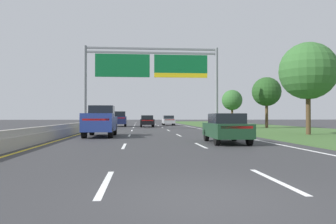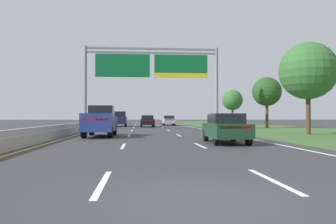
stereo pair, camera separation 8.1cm
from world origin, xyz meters
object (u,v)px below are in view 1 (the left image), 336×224
(roadside_tree_near, at_px, (308,71))
(roadside_tree_far, at_px, (232,100))
(car_silver_right_lane_sedan, at_px, (168,120))
(car_darkgreen_right_lane_sedan, at_px, (226,128))
(car_navy_left_lane_suv, at_px, (120,119))
(overhead_sign_gantry, at_px, (152,70))
(roadside_tree_mid, at_px, (267,92))
(car_black_centre_lane_sedan, at_px, (147,121))
(pickup_truck_blue, at_px, (101,121))

(roadside_tree_near, distance_m, roadside_tree_far, 31.43)
(car_silver_right_lane_sedan, height_order, car_darkgreen_right_lane_sedan, same)
(car_navy_left_lane_suv, bearing_deg, overhead_sign_gantry, -158.91)
(roadside_tree_mid, bearing_deg, car_black_centre_lane_sedan, 162.25)
(car_black_centre_lane_sedan, relative_size, roadside_tree_near, 0.61)
(car_darkgreen_right_lane_sedan, bearing_deg, car_navy_left_lane_suv, 15.19)
(car_darkgreen_right_lane_sedan, relative_size, roadside_tree_far, 0.74)
(overhead_sign_gantry, xyz_separation_m, car_black_centre_lane_sedan, (-0.35, 7.97, -5.78))
(car_black_centre_lane_sedan, relative_size, roadside_tree_far, 0.74)
(car_silver_right_lane_sedan, height_order, roadside_tree_far, roadside_tree_far)
(pickup_truck_blue, bearing_deg, roadside_tree_near, -86.57)
(overhead_sign_gantry, height_order, car_silver_right_lane_sedan, overhead_sign_gantry)
(car_black_centre_lane_sedan, height_order, car_silver_right_lane_sedan, same)
(pickup_truck_blue, height_order, car_darkgreen_right_lane_sedan, pickup_truck_blue)
(car_black_centre_lane_sedan, distance_m, car_silver_right_lane_sedan, 9.04)
(pickup_truck_blue, distance_m, car_darkgreen_right_lane_sedan, 9.84)
(roadside_tree_mid, bearing_deg, pickup_truck_blue, -138.08)
(roadside_tree_mid, bearing_deg, overhead_sign_gantry, -167.38)
(car_black_centre_lane_sedan, bearing_deg, car_silver_right_lane_sedan, -23.94)
(car_darkgreen_right_lane_sedan, bearing_deg, roadside_tree_far, -14.60)
(car_navy_left_lane_suv, height_order, roadside_tree_near, roadside_tree_near)
(car_silver_right_lane_sedan, xyz_separation_m, roadside_tree_near, (8.39, -28.74, 4.13))
(roadside_tree_mid, relative_size, roadside_tree_far, 1.06)
(roadside_tree_mid, bearing_deg, car_darkgreen_right_lane_sedan, -115.83)
(pickup_truck_blue, distance_m, roadside_tree_far, 37.35)
(car_silver_right_lane_sedan, bearing_deg, car_black_centre_lane_sedan, 156.61)
(roadside_tree_far, bearing_deg, roadside_tree_near, -95.05)
(pickup_truck_blue, distance_m, car_navy_left_lane_suv, 23.66)
(roadside_tree_near, bearing_deg, roadside_tree_mid, 79.96)
(car_darkgreen_right_lane_sedan, xyz_separation_m, car_navy_left_lane_suv, (-7.34, 30.23, 0.28))
(pickup_truck_blue, relative_size, car_black_centre_lane_sedan, 1.22)
(overhead_sign_gantry, bearing_deg, car_darkgreen_right_lane_sedan, -80.98)
(roadside_tree_far, bearing_deg, car_navy_left_lane_suv, -155.17)
(roadside_tree_mid, xyz_separation_m, roadside_tree_far, (-0.02, 15.57, -0.29))
(overhead_sign_gantry, bearing_deg, roadside_tree_far, 52.51)
(overhead_sign_gantry, height_order, roadside_tree_mid, overhead_sign_gantry)
(pickup_truck_blue, distance_m, roadside_tree_mid, 25.20)
(car_darkgreen_right_lane_sedan, bearing_deg, roadside_tree_near, -46.83)
(pickup_truck_blue, height_order, car_black_centre_lane_sedan, pickup_truck_blue)
(car_black_centre_lane_sedan, xyz_separation_m, roadside_tree_mid, (14.79, -4.73, 3.68))
(roadside_tree_far, bearing_deg, car_silver_right_lane_sedan, -167.07)
(roadside_tree_far, bearing_deg, overhead_sign_gantry, -127.49)
(car_black_centre_lane_sedan, bearing_deg, roadside_tree_mid, -108.06)
(overhead_sign_gantry, distance_m, pickup_truck_blue, 15.12)
(overhead_sign_gantry, relative_size, car_silver_right_lane_sedan, 3.42)
(car_silver_right_lane_sedan, height_order, car_navy_left_lane_suv, car_navy_left_lane_suv)
(car_silver_right_lane_sedan, xyz_separation_m, car_navy_left_lane_suv, (-7.43, -6.04, 0.28))
(car_silver_right_lane_sedan, relative_size, roadside_tree_far, 0.74)
(car_black_centre_lane_sedan, xyz_separation_m, car_silver_right_lane_sedan, (3.62, 8.28, 0.00))
(car_darkgreen_right_lane_sedan, xyz_separation_m, roadside_tree_mid, (11.26, 23.26, 3.68))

